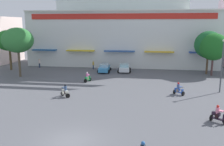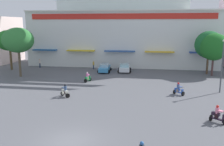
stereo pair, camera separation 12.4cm
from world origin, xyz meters
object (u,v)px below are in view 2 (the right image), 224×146
plaza_tree_3 (214,47)px  pedestrian_1 (94,64)px  plaza_tree_0 (18,40)px  scooter_rider_2 (88,78)px  scooter_rider_0 (179,90)px  scooter_rider_4 (218,115)px  plaza_tree_2 (9,40)px  pedestrian_0 (40,63)px  streetlamp_near (222,62)px  parked_car_1 (125,68)px  scooter_rider_1 (65,92)px  plaza_tree_1 (209,45)px  parked_car_0 (105,68)px

plaza_tree_3 → pedestrian_1: (-20.58, 2.70, -3.81)m
plaza_tree_0 → scooter_rider_2: plaza_tree_0 is taller
scooter_rider_0 → scooter_rider_4: bearing=-73.7°
plaza_tree_0 → plaza_tree_2: bearing=131.4°
pedestrian_0 → plaza_tree_2: bearing=-144.8°
scooter_rider_0 → plaza_tree_0: bearing=164.3°
plaza_tree_3 → scooter_rider_4: bearing=-102.0°
scooter_rider_0 → streetlamp_near: bearing=19.2°
parked_car_1 → scooter_rider_4: (10.23, -21.31, -0.07)m
scooter_rider_1 → streetlamp_near: streetlamp_near is taller
plaza_tree_3 → scooter_rider_2: bearing=-158.9°
plaza_tree_1 → parked_car_0: (-17.48, -0.80, -4.23)m
scooter_rider_2 → pedestrian_1: pedestrian_1 is taller
parked_car_1 → scooter_rider_2: (-4.61, -8.31, -0.11)m
parked_car_1 → pedestrian_1: size_ratio=2.52×
plaza_tree_3 → scooter_rider_1: 25.29m
scooter_rider_2 → streetlamp_near: streetlamp_near is taller
scooter_rider_1 → pedestrian_0: pedestrian_0 is taller
scooter_rider_4 → plaza_tree_0: bearing=150.7°
scooter_rider_1 → plaza_tree_3: bearing=37.2°
parked_car_1 → pedestrian_1: bearing=163.5°
pedestrian_0 → pedestrian_1: size_ratio=1.06×
plaza_tree_2 → streetlamp_near: (34.02, -10.34, -1.57)m
plaza_tree_3 → scooter_rider_4: size_ratio=4.45×
parked_car_0 → pedestrian_1: size_ratio=2.80×
parked_car_1 → pedestrian_1: 6.30m
parked_car_1 → streetlamp_near: size_ratio=0.61×
parked_car_0 → scooter_rider_1: scooter_rider_1 is taller
plaza_tree_0 → scooter_rider_2: bearing=-9.2°
plaza_tree_2 → parked_car_0: size_ratio=1.66×
parked_car_0 → scooter_rider_4: scooter_rider_4 is taller
plaza_tree_0 → pedestrian_0: plaza_tree_0 is taller
parked_car_0 → scooter_rider_4: 24.83m
streetlamp_near → scooter_rider_2: bearing=170.1°
plaza_tree_3 → scooter_rider_2: (-19.16, -7.40, -4.11)m
streetlamp_near → plaza_tree_3: bearing=81.8°
plaza_tree_2 → plaza_tree_0: bearing=-48.6°
scooter_rider_1 → pedestrian_1: size_ratio=0.98×
plaza_tree_2 → scooter_rider_1: 22.15m
scooter_rider_1 → pedestrian_1: bearing=92.2°
scooter_rider_4 → streetlamp_near: size_ratio=0.24×
parked_car_0 → scooter_rider_0: 16.93m
plaza_tree_0 → pedestrian_0: (-0.55, 8.34, -4.89)m
plaza_tree_1 → pedestrian_0: (-30.78, 1.72, -4.02)m
parked_car_0 → scooter_rider_4: bearing=-56.5°
plaza_tree_2 → plaza_tree_3: plaza_tree_2 is taller
plaza_tree_3 → parked_car_0: (-18.03, 0.31, -3.97)m
parked_car_0 → pedestrian_0: 13.54m
scooter_rider_0 → scooter_rider_1: (-13.20, -2.81, 0.01)m
parked_car_0 → scooter_rider_0: (11.34, -12.58, -0.13)m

